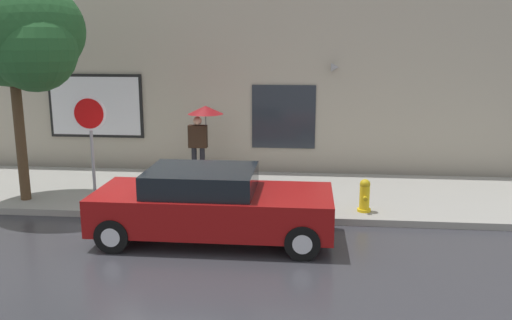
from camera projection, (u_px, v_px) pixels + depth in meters
The scene contains 8 objects.
ground_plane at pixel (155, 236), 10.66m from camera, with size 60.00×60.00×0.00m, color #333338.
sidewalk at pixel (188, 192), 13.56m from camera, with size 20.00×4.00×0.15m, color gray.
building_facade at pixel (204, 53), 15.25m from camera, with size 20.00×0.67×7.00m.
parked_car at pixel (211, 205), 10.37m from camera, with size 4.56×1.92×1.41m.
fire_hydrant at pixel (365, 196), 11.68m from camera, with size 0.30×0.44×0.73m.
pedestrian_with_umbrella at pixel (203, 122), 14.24m from camera, with size 0.95×0.95×1.98m.
street_tree at pixel (15, 35), 11.74m from camera, with size 3.29×2.80×5.11m.
stop_sign at pixel (90, 129), 11.74m from camera, with size 0.76×0.10×2.49m.
Camera 1 is at (2.99, -9.84, 3.78)m, focal length 37.63 mm.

